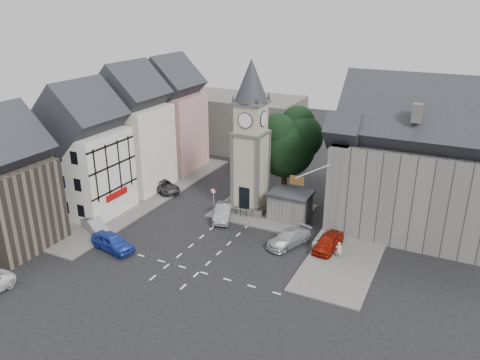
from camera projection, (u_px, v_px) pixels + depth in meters
The scene contains 24 objects.
ground at pixel (215, 240), 44.94m from camera, with size 120.00×120.00×0.00m, color black.
pavement_west at pixel (147, 195), 55.08m from camera, with size 6.00×30.00×0.14m, color #595651.
pavement_east at pixel (359, 230), 46.67m from camera, with size 6.00×26.00×0.14m, color #595651.
central_island at pixel (263, 211), 50.99m from camera, with size 10.00×8.00×0.16m, color #595651.
road_markings at pixel (184, 267), 40.33m from camera, with size 20.00×8.00×0.01m, color silver.
clock_tower at pixel (251, 138), 48.70m from camera, with size 4.86×4.86×16.25m.
stone_shelter at pixel (290, 206), 48.68m from camera, with size 4.30×3.30×3.08m.
town_tree at pixel (286, 139), 52.48m from camera, with size 7.20×7.20×10.80m.
warning_sign_post at pixel (213, 195), 50.07m from camera, with size 0.70×0.19×2.85m.
terrace_pink at pixel (171, 120), 62.33m from camera, with size 8.10×7.60×12.80m.
terrace_cream at pixel (133, 135), 55.64m from camera, with size 8.10×7.60×12.80m.
terrace_tudor at pixel (85, 157), 49.08m from camera, with size 8.10×7.60×12.00m.
building_sw_stone at pixel (2, 191), 42.47m from camera, with size 8.60×7.60×10.40m.
backdrop_west at pixel (235, 122), 71.87m from camera, with size 20.00×10.00×8.00m, color #4C4944.
east_building at pixel (409, 168), 45.47m from camera, with size 14.40×11.40×12.60m.
east_boundary_wall at pixel (337, 214), 49.36m from camera, with size 0.40×16.00×0.90m, color slate.
flagpole at pixel (312, 172), 42.47m from camera, with size 3.68×0.10×2.74m.
car_west_blue at pixel (113, 242), 42.96m from camera, with size 1.87×4.64×1.58m, color #1D34A1.
car_west_silver at pixel (95, 226), 46.31m from camera, with size 1.38×3.95×1.30m, color #9FA1A7.
car_west_grey at pixel (164, 186), 56.12m from camera, with size 2.31×5.01×1.39m, color #2D2E30.
car_island_silver at pixel (223, 212), 49.05m from camera, with size 1.62×4.65×1.53m, color gray.
car_island_east at pixel (289, 238), 43.84m from camera, with size 1.97×4.85×1.41m, color #B3B6BC.
car_east_red at pixel (328, 242), 42.96m from camera, with size 1.77×4.41×1.50m, color maroon.
pedestrian at pixel (339, 250), 41.60m from camera, with size 0.57×0.37×1.56m, color beige.
Camera 1 is at (19.72, -34.68, 21.61)m, focal length 35.00 mm.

